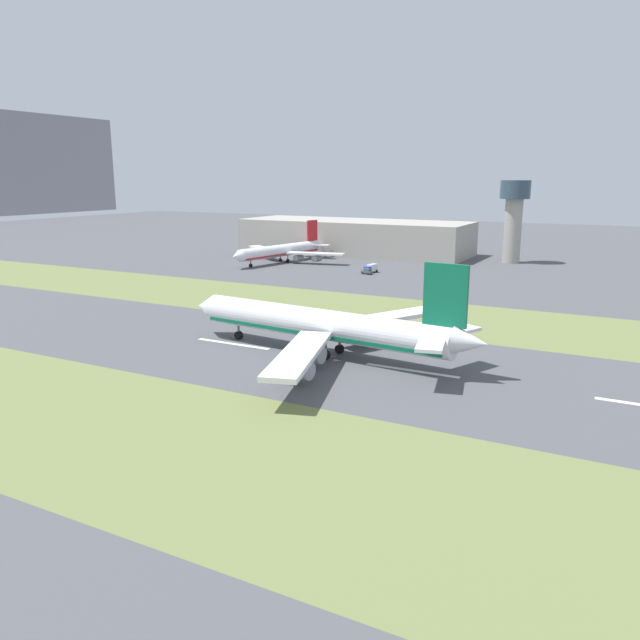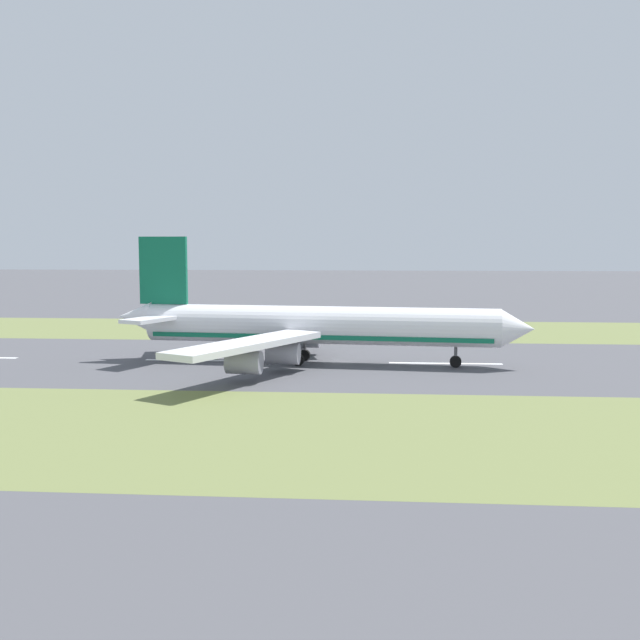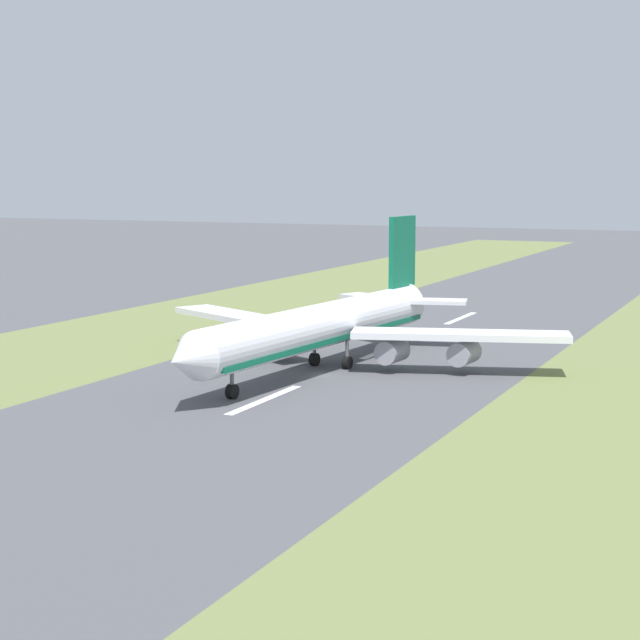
# 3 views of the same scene
# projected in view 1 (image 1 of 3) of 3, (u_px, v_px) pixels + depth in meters

# --- Properties ---
(ground_plane) EXTENTS (800.00, 800.00, 0.00)m
(ground_plane) POSITION_uv_depth(u_px,v_px,m) (303.00, 354.00, 124.79)
(ground_plane) COLOR #4C4C51
(grass_median_west) EXTENTS (40.00, 600.00, 0.01)m
(grass_median_west) POSITION_uv_depth(u_px,v_px,m) (143.00, 434.00, 86.04)
(grass_median_west) COLOR olive
(grass_median_west) RESTS_ON ground
(grass_median_east) EXTENTS (40.00, 600.00, 0.01)m
(grass_median_east) POSITION_uv_depth(u_px,v_px,m) (387.00, 312.00, 163.53)
(grass_median_east) COLOR olive
(grass_median_east) RESTS_ON ground
(centreline_dash_mid) EXTENTS (1.20, 18.00, 0.01)m
(centreline_dash_mid) POSITION_uv_depth(u_px,v_px,m) (412.00, 370.00, 114.30)
(centreline_dash_mid) COLOR silver
(centreline_dash_mid) RESTS_ON ground
(centreline_dash_far) EXTENTS (1.20, 18.00, 0.01)m
(centreline_dash_far) POSITION_uv_depth(u_px,v_px,m) (233.00, 344.00, 132.57)
(centreline_dash_far) COLOR silver
(centreline_dash_far) RESTS_ON ground
(airplane_main_jet) EXTENTS (63.86, 67.22, 20.20)m
(airplane_main_jet) POSITION_uv_depth(u_px,v_px,m) (328.00, 326.00, 122.61)
(airplane_main_jet) COLOR white
(airplane_main_jet) RESTS_ON ground
(terminal_building) EXTENTS (36.00, 105.77, 15.09)m
(terminal_building) POSITION_uv_depth(u_px,v_px,m) (354.00, 237.00, 288.98)
(terminal_building) COLOR #A39E93
(terminal_building) RESTS_ON ground
(control_tower) EXTENTS (12.00, 12.00, 33.36)m
(control_tower) POSITION_uv_depth(u_px,v_px,m) (514.00, 212.00, 253.45)
(control_tower) COLOR #A39E93
(control_tower) RESTS_ON ground
(airplane_parked_apron) EXTENTS (54.23, 51.14, 16.38)m
(airplane_parked_apron) POSITION_uv_depth(u_px,v_px,m) (283.00, 251.00, 257.88)
(airplane_parked_apron) COLOR white
(airplane_parked_apron) RESTS_ON ground
(service_truck) EXTENTS (6.34, 3.66, 3.10)m
(service_truck) POSITION_uv_depth(u_px,v_px,m) (371.00, 268.00, 230.77)
(service_truck) COLOR #1E51B2
(service_truck) RESTS_ON ground
(apron_car) EXTENTS (3.06, 4.74, 2.03)m
(apron_car) POSITION_uv_depth(u_px,v_px,m) (367.00, 271.00, 227.20)
(apron_car) COLOR #4C4C51
(apron_car) RESTS_ON ground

